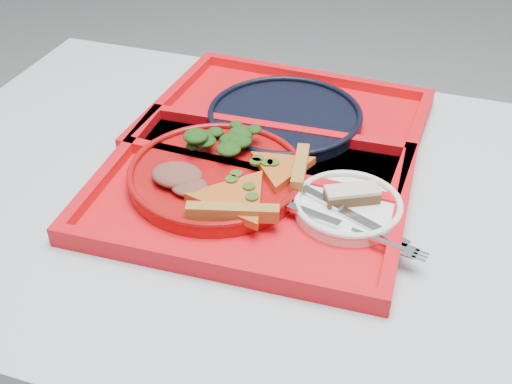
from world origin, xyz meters
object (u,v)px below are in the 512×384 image
(dinner_plate, at_px, (216,177))
(tray_far, at_px, (285,126))
(navy_plate, at_px, (285,118))
(dessert_bar, at_px, (352,195))
(tray_main, at_px, (249,196))

(dinner_plate, bearing_deg, tray_far, 76.27)
(tray_far, xyz_separation_m, navy_plate, (0.00, 0.00, 0.01))
(dinner_plate, bearing_deg, dessert_bar, 0.01)
(dinner_plate, xyz_separation_m, dessert_bar, (0.20, 0.00, 0.02))
(tray_main, distance_m, dessert_bar, 0.15)
(tray_main, xyz_separation_m, navy_plate, (-0.01, 0.21, 0.01))
(tray_main, height_order, navy_plate, navy_plate)
(tray_main, relative_size, dinner_plate, 1.73)
(tray_far, distance_m, dinner_plate, 0.20)
(dessert_bar, bearing_deg, navy_plate, 100.20)
(dinner_plate, distance_m, navy_plate, 0.20)
(dinner_plate, height_order, dessert_bar, dessert_bar)
(tray_main, distance_m, navy_plate, 0.21)
(tray_far, bearing_deg, dessert_bar, -49.37)
(navy_plate, bearing_deg, dessert_bar, -51.85)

